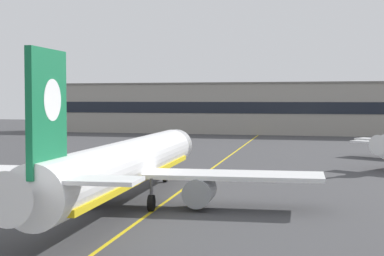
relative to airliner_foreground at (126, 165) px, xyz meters
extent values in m
plane|color=#3D3D3F|center=(1.62, -15.53, -3.37)|extent=(400.00, 400.00, 0.00)
cube|color=yellow|center=(1.62, 14.47, -3.37)|extent=(14.20, 179.49, 0.01)
cylinder|color=white|center=(-0.01, 0.15, 0.13)|extent=(7.00, 36.20, 3.80)
cone|color=white|center=(-1.74, 19.37, 0.13)|extent=(3.83, 2.91, 3.61)
cone|color=white|center=(1.72, -19.18, 0.53)|extent=(3.09, 3.04, 2.85)
cube|color=gold|center=(-0.01, 0.15, -0.91)|extent=(6.67, 33.32, 0.44)
cube|color=black|center=(-1.57, 17.48, 0.80)|extent=(2.94, 1.35, 0.60)
cube|color=white|center=(-0.07, 0.74, -0.72)|extent=(32.30, 7.64, 0.36)
cylinder|color=gray|center=(-6.15, -0.81, -1.94)|extent=(2.61, 3.79, 2.30)
cylinder|color=black|center=(-6.32, 1.04, -1.94)|extent=(1.96, 0.35, 1.95)
cylinder|color=gray|center=(6.20, 0.30, -1.94)|extent=(2.61, 3.79, 2.30)
cylinder|color=black|center=(6.03, 2.14, -1.94)|extent=(1.96, 0.35, 1.95)
cube|color=#147042|center=(1.40, -15.59, 4.68)|extent=(0.83, 4.82, 7.20)
cylinder|color=white|center=(1.37, -15.29, 5.40)|extent=(0.65, 2.43, 2.40)
cube|color=white|center=(1.45, -16.19, 0.99)|extent=(11.21, 3.77, 0.24)
cylinder|color=#4C4C51|center=(-1.31, 14.59, -1.89)|extent=(0.24, 0.24, 1.60)
cylinder|color=black|center=(-1.31, 14.59, -2.92)|extent=(0.48, 0.93, 0.90)
cylinder|color=#4C4C51|center=(-2.42, -2.08, -1.59)|extent=(0.24, 0.24, 1.60)
cylinder|color=black|center=(-2.42, -2.08, -2.72)|extent=(0.51, 1.33, 1.30)
cylinder|color=#4C4C51|center=(2.76, -1.61, -1.59)|extent=(0.24, 0.24, 1.60)
cylinder|color=black|center=(2.76, -1.61, -2.72)|extent=(0.51, 1.33, 1.30)
cone|color=white|center=(21.26, 29.61, -0.02)|extent=(3.33, 3.32, 2.45)
cube|color=#9E998E|center=(-6.28, 106.11, 2.87)|extent=(117.34, 12.00, 12.49)
cube|color=black|center=(-6.28, 100.06, 3.27)|extent=(112.65, 0.12, 2.80)
cube|color=slate|center=(-6.28, 106.11, 9.32)|extent=(117.74, 12.40, 0.40)
camera|label=1|loc=(18.39, -46.68, 5.47)|focal=57.11mm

